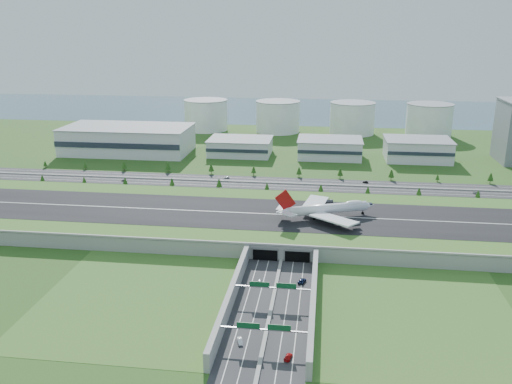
# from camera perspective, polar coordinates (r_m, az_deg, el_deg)

# --- Properties ---
(ground) EXTENTS (1200.00, 1200.00, 0.00)m
(ground) POSITION_cam_1_polar(r_m,az_deg,el_deg) (334.85, 3.40, -3.73)
(ground) COLOR #204D18
(ground) RESTS_ON ground
(airfield_deck) EXTENTS (520.00, 100.00, 9.20)m
(airfield_deck) POSITION_cam_1_polar(r_m,az_deg,el_deg) (333.32, 3.41, -3.07)
(airfield_deck) COLOR gray
(airfield_deck) RESTS_ON ground
(underpass_road) EXTENTS (38.80, 120.40, 8.00)m
(underpass_road) POSITION_cam_1_polar(r_m,az_deg,el_deg) (243.18, 1.66, -11.30)
(underpass_road) COLOR #28282B
(underpass_road) RESTS_ON ground
(sign_gantry_near) EXTENTS (38.70, 0.70, 9.80)m
(sign_gantry_near) POSITION_cam_1_polar(r_m,az_deg,el_deg) (245.39, 1.78, -10.09)
(sign_gantry_near) COLOR gray
(sign_gantry_near) RESTS_ON ground
(sign_gantry_far) EXTENTS (38.70, 0.70, 9.80)m
(sign_gantry_far) POSITION_cam_1_polar(r_m,az_deg,el_deg) (215.04, 0.81, -14.34)
(sign_gantry_far) COLOR gray
(sign_gantry_far) RESTS_ON ground
(north_expressway) EXTENTS (560.00, 36.00, 0.12)m
(north_expressway) POSITION_cam_1_polar(r_m,az_deg,el_deg) (424.78, 4.34, 0.83)
(north_expressway) COLOR #28282B
(north_expressway) RESTS_ON ground
(tree_row) EXTENTS (496.13, 48.70, 8.43)m
(tree_row) POSITION_cam_1_polar(r_m,az_deg,el_deg) (426.33, 6.44, 1.48)
(tree_row) COLOR #3D2819
(tree_row) RESTS_ON ground
(hangar_west) EXTENTS (120.00, 60.00, 25.00)m
(hangar_west) POSITION_cam_1_polar(r_m,az_deg,el_deg) (543.13, -13.34, 5.38)
(hangar_west) COLOR silver
(hangar_west) RESTS_ON ground
(hangar_mid_a) EXTENTS (58.00, 42.00, 15.00)m
(hangar_mid_a) POSITION_cam_1_polar(r_m,az_deg,el_deg) (520.77, -1.66, 4.78)
(hangar_mid_a) COLOR silver
(hangar_mid_a) RESTS_ON ground
(hangar_mid_b) EXTENTS (58.00, 42.00, 17.00)m
(hangar_mid_b) POSITION_cam_1_polar(r_m,az_deg,el_deg) (514.25, 7.76, 4.58)
(hangar_mid_b) COLOR silver
(hangar_mid_b) RESTS_ON ground
(hangar_mid_c) EXTENTS (58.00, 42.00, 19.00)m
(hangar_mid_c) POSITION_cam_1_polar(r_m,az_deg,el_deg) (520.86, 16.62, 4.29)
(hangar_mid_c) COLOR silver
(hangar_mid_c) RESTS_ON ground
(fuel_tank_a) EXTENTS (50.00, 50.00, 35.00)m
(fuel_tank_a) POSITION_cam_1_polar(r_m,az_deg,el_deg) (645.97, -5.29, 8.05)
(fuel_tank_a) COLOR silver
(fuel_tank_a) RESTS_ON ground
(fuel_tank_b) EXTENTS (50.00, 50.00, 35.00)m
(fuel_tank_b) POSITION_cam_1_polar(r_m,az_deg,el_deg) (632.89, 2.32, 7.92)
(fuel_tank_b) COLOR silver
(fuel_tank_b) RESTS_ON ground
(fuel_tank_c) EXTENTS (50.00, 50.00, 35.00)m
(fuel_tank_c) POSITION_cam_1_polar(r_m,az_deg,el_deg) (631.10, 10.09, 7.64)
(fuel_tank_c) COLOR silver
(fuel_tank_c) RESTS_ON ground
(fuel_tank_d) EXTENTS (50.00, 50.00, 35.00)m
(fuel_tank_d) POSITION_cam_1_polar(r_m,az_deg,el_deg) (640.67, 17.76, 7.23)
(fuel_tank_d) COLOR silver
(fuel_tank_d) RESTS_ON ground
(bay_water) EXTENTS (1200.00, 260.00, 0.06)m
(bay_water) POSITION_cam_1_polar(r_m,az_deg,el_deg) (801.35, 5.95, 8.54)
(bay_water) COLOR #375A69
(bay_water) RESTS_ON ground
(boeing_747) EXTENTS (60.54, 56.13, 19.72)m
(boeing_747) POSITION_cam_1_polar(r_m,az_deg,el_deg) (328.18, 7.41, -1.76)
(boeing_747) COLOR white
(boeing_747) RESTS_ON airfield_deck
(car_0) EXTENTS (1.90, 4.46, 1.50)m
(car_0) POSITION_cam_1_polar(r_m,az_deg,el_deg) (264.82, 0.41, -9.40)
(car_0) COLOR silver
(car_0) RESTS_ON ground
(car_1) EXTENTS (3.20, 5.35, 1.66)m
(car_1) POSITION_cam_1_polar(r_m,az_deg,el_deg) (220.01, -1.70, -15.40)
(car_1) COLOR white
(car_1) RESTS_ON ground
(car_2) EXTENTS (4.47, 6.68, 1.70)m
(car_2) POSITION_cam_1_polar(r_m,az_deg,el_deg) (266.21, 4.87, -9.29)
(car_2) COLOR #0B1638
(car_2) RESTS_ON ground
(car_3) EXTENTS (3.48, 5.98, 1.63)m
(car_3) POSITION_cam_1_polar(r_m,az_deg,el_deg) (211.40, 3.41, -16.93)
(car_3) COLOR red
(car_3) RESTS_ON ground
(car_4) EXTENTS (4.76, 2.34, 1.56)m
(car_4) POSITION_cam_1_polar(r_m,az_deg,el_deg) (443.63, -13.68, 1.20)
(car_4) COLOR #57565B
(car_4) RESTS_ON ground
(car_5) EXTENTS (4.50, 2.57, 1.40)m
(car_5) POSITION_cam_1_polar(r_m,az_deg,el_deg) (435.35, 11.46, 1.04)
(car_5) COLOR black
(car_5) RESTS_ON ground
(car_6) EXTENTS (5.63, 4.28, 1.42)m
(car_6) POSITION_cam_1_polar(r_m,az_deg,el_deg) (431.88, 22.19, -0.05)
(car_6) COLOR silver
(car_6) RESTS_ON ground
(car_7) EXTENTS (5.17, 2.84, 1.42)m
(car_7) POSITION_cam_1_polar(r_m,az_deg,el_deg) (440.01, -3.11, 1.54)
(car_7) COLOR silver
(car_7) RESTS_ON ground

